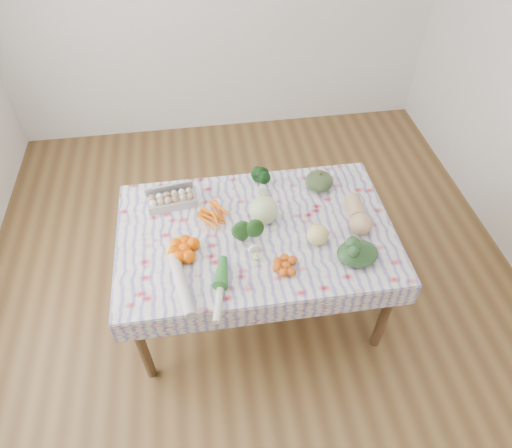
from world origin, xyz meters
The scene contains 16 objects.
ground centered at (0.00, 0.00, 0.00)m, with size 4.50×4.50×0.00m, color brown.
dining_table centered at (0.00, 0.00, 0.68)m, with size 1.60×1.00×0.75m.
tablecloth centered at (0.00, 0.00, 0.76)m, with size 1.66×1.06×0.01m, color silver.
egg_carton centered at (-0.49, 0.29, 0.80)m, with size 0.30×0.12×0.08m, color #AEAEA9.
carrot_bunch centered at (-0.24, 0.13, 0.78)m, with size 0.20×0.19×0.04m, color orange.
kale_bunch centered at (0.09, 0.37, 0.82)m, with size 0.14×0.12×0.12m, color black.
kabocha_squash centered at (0.46, 0.32, 0.82)m, with size 0.18×0.18×0.12m, color #3A4D28.
cabbage centered at (0.06, 0.08, 0.85)m, with size 0.18×0.18×0.18m, color #BCD38B.
butternut_squash centered at (0.62, -0.01, 0.83)m, with size 0.13×0.29×0.13m, color tan.
orange_cluster centered at (-0.43, -0.12, 0.80)m, with size 0.24×0.24×0.08m, color #FF5A00.
broccoli centered at (-0.05, -0.13, 0.82)m, with size 0.15×0.15×0.11m, color #1A4714.
mandarin_cluster centered at (0.12, -0.31, 0.79)m, with size 0.18×0.18×0.05m, color #D05511.
grapefruit centered at (0.34, -0.14, 0.83)m, with size 0.13×0.13×0.13m, color #DCCC75.
spinach_bag centered at (0.53, -0.30, 0.81)m, with size 0.24×0.19×0.10m, color #1C3819.
daikon centered at (-0.45, -0.35, 0.79)m, with size 0.06×0.06×0.44m, color beige.
leek centered at (-0.26, -0.42, 0.78)m, with size 0.04×0.04×0.39m, color silver.
Camera 1 is at (-0.27, -1.83, 2.78)m, focal length 32.00 mm.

